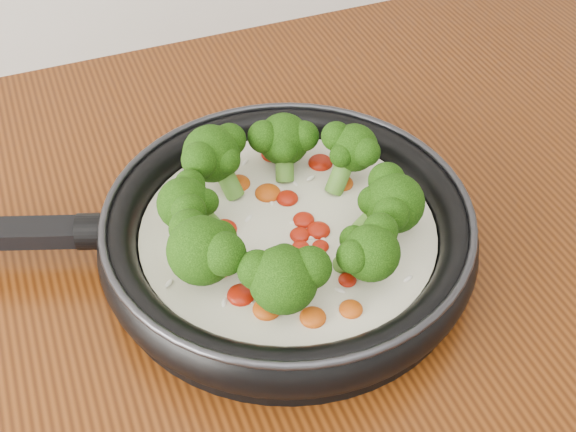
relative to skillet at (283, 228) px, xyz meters
name	(u,v)px	position (x,y,z in m)	size (l,w,h in m)	color
skillet	(283,228)	(0.00, 0.00, 0.00)	(0.56, 0.43, 0.10)	black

